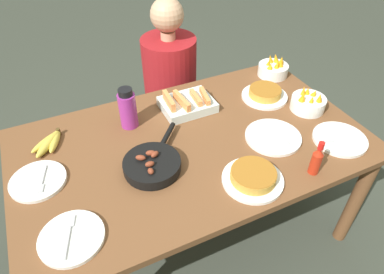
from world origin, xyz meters
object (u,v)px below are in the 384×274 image
empty_plate_far_left (340,139)px  person_figure (171,95)px  empty_plate_far_right (38,181)px  frittata_plate_center (265,94)px  water_bottle (128,109)px  skillet (152,164)px  frittata_plate_side (253,177)px  banana_bunch (50,142)px  fruit_bowl_citrus (273,69)px  hot_sauce_bottle (317,160)px  melon_tray (187,104)px  empty_plate_near_front (273,137)px  empty_plate_mid_edge (72,238)px  fruit_bowl_mango (308,103)px

empty_plate_far_left → person_figure: size_ratio=0.23×
empty_plate_far_left → empty_plate_far_right: bearing=165.8°
frittata_plate_center → water_bottle: size_ratio=1.19×
skillet → frittata_plate_side: skillet is taller
skillet → frittata_plate_side: (0.35, -0.25, -0.00)m
banana_bunch → person_figure: bearing=31.2°
fruit_bowl_citrus → empty_plate_far_right: bearing=-167.8°
empty_plate_far_right → hot_sauce_bottle: 1.17m
melon_tray → frittata_plate_center: 0.44m
frittata_plate_center → empty_plate_near_front: size_ratio=0.94×
fruit_bowl_citrus → banana_bunch: bearing=-176.4°
person_figure → empty_plate_mid_edge: bearing=-127.8°
fruit_bowl_mango → empty_plate_far_left: bearing=-95.3°
fruit_bowl_mango → banana_bunch: bearing=167.3°
fruit_bowl_mango → hot_sauce_bottle: hot_sauce_bottle is taller
frittata_plate_side → hot_sauce_bottle: size_ratio=1.54×
empty_plate_far_left → person_figure: person_figure is taller
empty_plate_far_right → empty_plate_mid_edge: (0.08, -0.34, 0.00)m
frittata_plate_center → hot_sauce_bottle: 0.59m
person_figure → water_bottle: bearing=-130.0°
water_bottle → frittata_plate_side: bearing=-59.1°
empty_plate_far_left → frittata_plate_center: bearing=104.3°
hot_sauce_bottle → empty_plate_mid_edge: bearing=173.8°
banana_bunch → water_bottle: water_bottle is taller
melon_tray → banana_bunch: bearing=179.1°
empty_plate_far_left → skillet: bearing=166.8°
frittata_plate_center → fruit_bowl_mango: fruit_bowl_mango is taller
empty_plate_near_front → fruit_bowl_citrus: (0.35, 0.49, 0.03)m
melon_tray → water_bottle: water_bottle is taller
fruit_bowl_mango → person_figure: (-0.47, 0.78, -0.29)m
empty_plate_far_left → hot_sauce_bottle: hot_sauce_bottle is taller
melon_tray → fruit_bowl_mango: bearing=-25.7°
skillet → hot_sauce_bottle: size_ratio=2.04×
frittata_plate_side → person_figure: (0.07, 1.09, -0.27)m
skillet → empty_plate_far_left: size_ratio=1.36×
fruit_bowl_citrus → empty_plate_mid_edge: bearing=-154.2°
fruit_bowl_mango → empty_plate_mid_edge: bearing=-168.2°
empty_plate_near_front → empty_plate_far_right: size_ratio=1.16×
fruit_bowl_citrus → water_bottle: size_ratio=0.85×
skillet → empty_plate_far_right: (-0.46, 0.13, -0.02)m
frittata_plate_side → person_figure: bearing=86.2°
person_figure → empty_plate_far_right: bearing=-141.3°
melon_tray → empty_plate_near_front: bearing=-55.5°
frittata_plate_center → empty_plate_far_right: 1.23m
banana_bunch → melon_tray: bearing=-0.9°
fruit_bowl_citrus → person_figure: person_figure is taller
fruit_bowl_mango → hot_sauce_bottle: bearing=-126.4°
frittata_plate_center → fruit_bowl_mango: (0.14, -0.19, 0.02)m
empty_plate_near_front → hot_sauce_bottle: (0.02, -0.26, 0.07)m
empty_plate_near_front → hot_sauce_bottle: 0.27m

